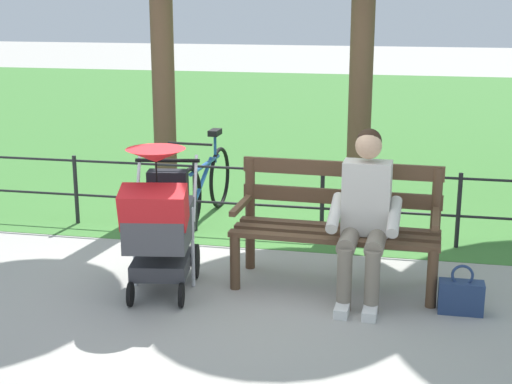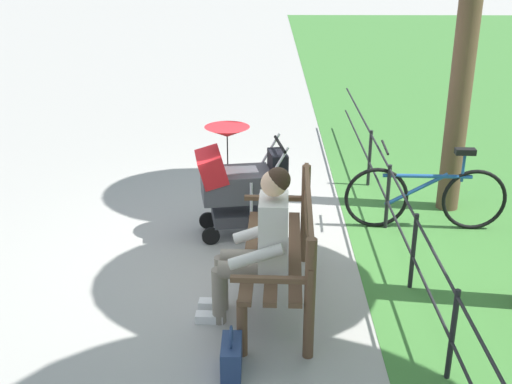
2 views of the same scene
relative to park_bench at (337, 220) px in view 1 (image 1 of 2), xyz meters
The scene contains 8 objects.
ground_plane 1.02m from the park_bench, ahead, with size 60.00×60.00×0.00m, color #9E9B93.
grass_lawn 8.74m from the park_bench, 84.31° to the right, with size 40.00×16.00×0.01m, color #3D7533.
park_bench is the anchor object (origin of this frame).
person_on_bench 0.35m from the park_bench, 135.05° to the left, with size 0.55×0.74×1.28m.
stroller 1.39m from the park_bench, 20.01° to the left, with size 0.63×0.95×1.15m.
handbag 1.11m from the park_bench, 156.54° to the left, with size 0.32×0.14×0.37m.
park_fence 1.16m from the park_bench, 71.37° to the right, with size 8.69×0.04×0.70m.
bicycle 2.11m from the park_bench, 44.97° to the right, with size 0.44×1.66×0.89m.
Camera 1 is at (-1.38, 5.53, 2.23)m, focal length 52.52 mm.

